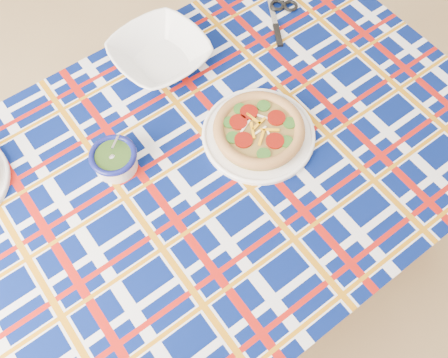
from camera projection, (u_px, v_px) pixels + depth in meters
floor at (242, 170)px, 2.19m from camera, size 4.00×4.00×0.00m
dining_table at (201, 182)px, 1.38m from camera, size 1.65×1.07×0.76m
tablecloth at (201, 177)px, 1.36m from camera, size 1.68×1.10×0.11m
main_focaccia_plate at (259, 130)px, 1.33m from camera, size 0.37×0.37×0.06m
pesto_bowl at (114, 158)px, 1.29m from camera, size 0.14×0.14×0.07m
serving_bowl at (160, 54)px, 1.46m from camera, size 0.28×0.28×0.07m
table_knife at (273, 12)px, 1.58m from camera, size 0.14×0.20×0.01m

